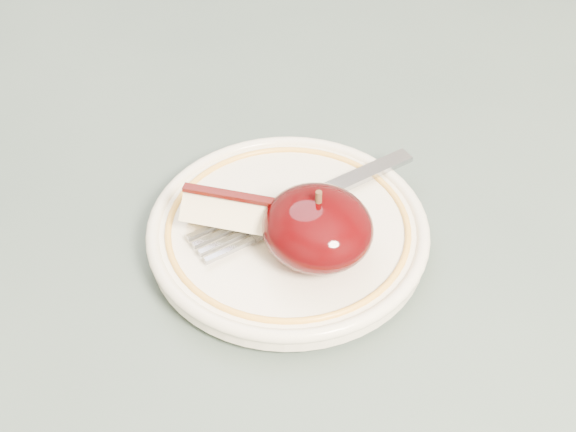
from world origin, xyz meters
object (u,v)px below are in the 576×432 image
Objects in this scene: apple_half at (318,228)px; fork at (302,202)px; plate at (288,231)px; table at (283,344)px.

apple_half is 0.42× the size of fork.
table is at bearing -62.81° from plate.
fork is at bearing 101.95° from plate.
fork reaches higher than table.
apple_half is at bearing 22.58° from table.
fork is at bearing 141.39° from apple_half.
fork is at bearing 108.73° from table.
fork is (-0.00, 0.02, 0.01)m from plate.
table is 4.87× the size of plate.
table is 12.80× the size of apple_half.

